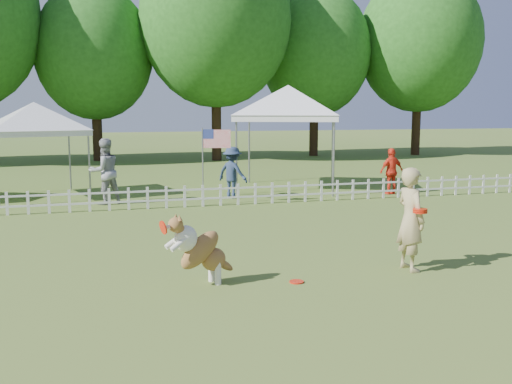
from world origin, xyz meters
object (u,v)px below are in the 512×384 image
(spectator_c, at_px, (392,171))
(canopy_tent_right, at_px, (288,139))
(handler, at_px, (411,219))
(dog, at_px, (201,250))
(frisbee_on_turf, at_px, (297,282))
(flag_pole, at_px, (203,167))
(spectator_b, at_px, (232,173))
(canopy_tent_left, at_px, (36,151))
(spectator_a, at_px, (105,171))

(spectator_c, bearing_deg, canopy_tent_right, -45.66)
(canopy_tent_right, xyz_separation_m, spectator_c, (2.77, -2.01, -0.96))
(handler, distance_m, canopy_tent_right, 9.94)
(dog, xyz_separation_m, frisbee_on_turf, (1.45, -0.24, -0.55))
(frisbee_on_turf, bearing_deg, spectator_c, 53.16)
(dog, distance_m, flag_pole, 7.33)
(frisbee_on_turf, xyz_separation_m, spectator_b, (0.97, 8.53, 0.76))
(canopy_tent_left, bearing_deg, spectator_c, -27.14)
(dog, relative_size, canopy_tent_left, 0.40)
(flag_pole, height_order, spectator_a, flag_pole)
(dog, bearing_deg, spectator_c, 27.50)
(canopy_tent_right, height_order, spectator_b, canopy_tent_right)
(canopy_tent_left, distance_m, spectator_c, 10.94)
(frisbee_on_turf, xyz_separation_m, spectator_c, (5.99, 7.99, 0.72))
(canopy_tent_left, relative_size, spectator_b, 1.81)
(spectator_a, bearing_deg, spectator_c, 154.35)
(canopy_tent_right, bearing_deg, spectator_b, -124.30)
(spectator_a, height_order, spectator_c, spectator_a)
(frisbee_on_turf, relative_size, canopy_tent_left, 0.08)
(frisbee_on_turf, bearing_deg, canopy_tent_left, 114.63)
(handler, relative_size, spectator_a, 0.93)
(flag_pole, relative_size, spectator_c, 1.48)
(canopy_tent_left, height_order, spectator_c, canopy_tent_left)
(handler, distance_m, spectator_a, 9.55)
(spectator_b, distance_m, spectator_c, 5.04)
(frisbee_on_turf, height_order, flag_pole, flag_pole)
(canopy_tent_right, bearing_deg, handler, -74.35)
(handler, bearing_deg, dog, 85.21)
(frisbee_on_turf, xyz_separation_m, canopy_tent_right, (3.21, 10.00, 1.68))
(canopy_tent_left, height_order, canopy_tent_right, canopy_tent_right)
(handler, xyz_separation_m, spectator_b, (-1.07, 8.36, -0.09))
(dog, height_order, canopy_tent_right, canopy_tent_right)
(canopy_tent_right, distance_m, flag_pole, 4.26)
(dog, height_order, canopy_tent_left, canopy_tent_left)
(dog, height_order, spectator_a, spectator_a)
(dog, bearing_deg, canopy_tent_right, 45.79)
(dog, xyz_separation_m, flag_pole, (1.32, 7.19, 0.52))
(canopy_tent_left, distance_m, canopy_tent_right, 7.92)
(handler, height_order, frisbee_on_turf, handler)
(frisbee_on_turf, relative_size, spectator_c, 0.15)
(dog, height_order, frisbee_on_turf, dog)
(frisbee_on_turf, height_order, spectator_b, spectator_b)
(handler, distance_m, canopy_tent_left, 12.13)
(handler, xyz_separation_m, canopy_tent_right, (1.17, 9.83, 0.83))
(flag_pole, bearing_deg, frisbee_on_turf, -72.67)
(spectator_a, bearing_deg, frisbee_on_turf, 85.23)
(canopy_tent_right, relative_size, flag_pole, 1.56)
(canopy_tent_left, xyz_separation_m, spectator_b, (5.67, -1.71, -0.63))
(dog, bearing_deg, frisbee_on_turf, -28.19)
(handler, bearing_deg, flag_pole, 13.08)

